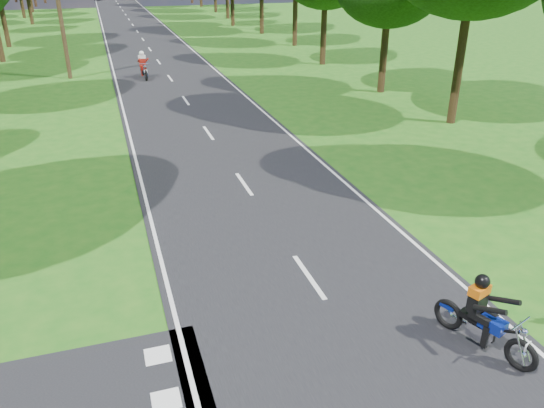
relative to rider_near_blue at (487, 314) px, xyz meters
name	(u,v)px	position (x,y,z in m)	size (l,w,h in m)	color
ground	(344,327)	(-2.29, 1.40, -0.81)	(160.00, 160.00, 0.00)	#1C5814
main_road	(137,32)	(-2.29, 51.40, -0.80)	(7.00, 140.00, 0.02)	black
road_markings	(138,34)	(-2.43, 49.52, -0.78)	(7.40, 140.00, 0.01)	silver
telegraph_pole	(59,10)	(-8.29, 29.40, 3.26)	(1.20, 0.26, 8.00)	#382616
rider_near_blue	(487,314)	(0.00, 0.00, 0.00)	(0.63, 1.89, 1.57)	navy
rider_far_red	(143,65)	(-3.83, 27.90, 0.04)	(0.66, 1.99, 1.66)	#A8170C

